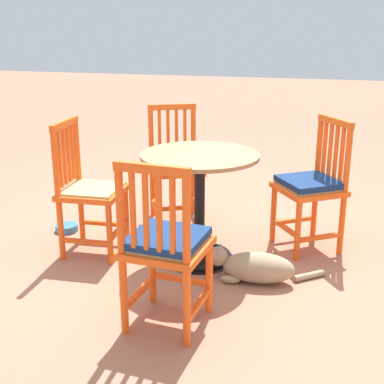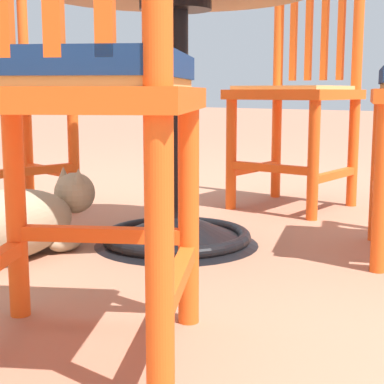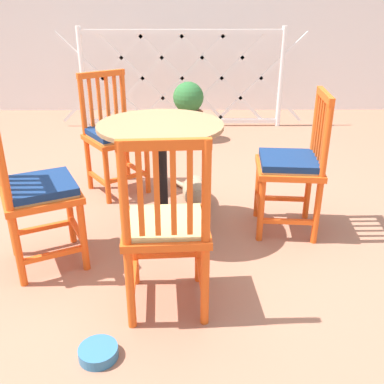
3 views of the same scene
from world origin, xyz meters
name	(u,v)px [view 1 (image 1 of 3)]	position (x,y,z in m)	size (l,w,h in m)	color
ground_plane	(185,254)	(0.00, 0.00, 0.00)	(24.00, 24.00, 0.00)	#A36B51
cafe_table	(199,220)	(0.05, 0.12, 0.28)	(0.76, 0.76, 0.73)	black
orange_chair_near_fence	(312,187)	(-0.35, 0.81, 0.45)	(0.56, 0.56, 0.91)	#EA5619
orange_chair_at_corner	(176,167)	(-0.61, -0.25, 0.45)	(0.53, 0.53, 0.91)	#EA5619
orange_chair_by_planter	(89,192)	(0.11, -0.64, 0.43)	(0.42, 0.42, 0.91)	#EA5619
orange_chair_facing_out	(166,246)	(0.87, 0.15, 0.45)	(0.43, 0.43, 0.91)	#EA5619
tabby_cat	(252,267)	(0.27, 0.51, 0.10)	(0.32, 0.72, 0.23)	#9E896B
pet_water_bowl	(67,228)	(-0.18, -0.99, 0.03)	(0.17, 0.17, 0.05)	teal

